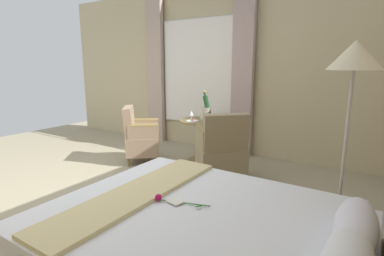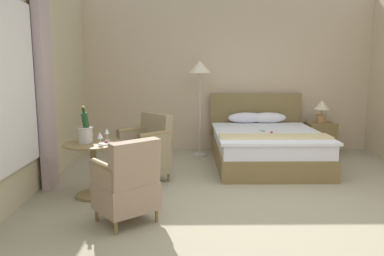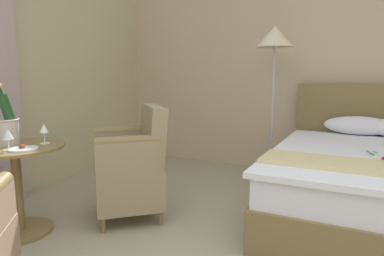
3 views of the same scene
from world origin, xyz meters
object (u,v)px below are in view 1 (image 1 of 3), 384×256
(bed, at_px, (211,253))
(armchair_facing_bed, at_px, (140,137))
(side_table_round, at_px, (202,137))
(wine_glass_near_bucket, at_px, (191,114))
(wine_glass_near_edge, at_px, (206,116))
(floor_lamp_brass, at_px, (353,72))
(armchair_by_window, at_px, (222,150))
(snack_plate, at_px, (192,121))
(champagne_bucket, at_px, (206,111))

(bed, height_order, armchair_facing_bed, bed)
(side_table_round, relative_size, wine_glass_near_bucket, 4.60)
(wine_glass_near_edge, height_order, armchair_facing_bed, armchair_facing_bed)
(floor_lamp_brass, height_order, wine_glass_near_bucket, floor_lamp_brass)
(armchair_by_window, height_order, armchair_facing_bed, armchair_by_window)
(snack_plate, bearing_deg, side_table_round, 160.96)
(champagne_bucket, distance_m, wine_glass_near_bucket, 0.25)
(bed, relative_size, armchair_by_window, 2.25)
(floor_lamp_brass, bearing_deg, armchair_by_window, -117.81)
(armchair_by_window, relative_size, armchair_facing_bed, 1.05)
(snack_plate, height_order, armchair_by_window, armchair_by_window)
(side_table_round, distance_m, champagne_bucket, 0.42)
(snack_plate, relative_size, armchair_by_window, 0.21)
(bed, distance_m, wine_glass_near_bucket, 2.88)
(wine_glass_near_bucket, bearing_deg, bed, 35.60)
(bed, bearing_deg, floor_lamp_brass, 149.79)
(floor_lamp_brass, bearing_deg, champagne_bucket, -124.30)
(side_table_round, bearing_deg, floor_lamp_brass, 57.49)
(armchair_facing_bed, bearing_deg, bed, 51.17)
(floor_lamp_brass, distance_m, armchair_facing_bed, 3.25)
(bed, bearing_deg, armchair_facing_bed, -128.83)
(side_table_round, distance_m, snack_plate, 0.35)
(side_table_round, relative_size, snack_plate, 3.67)
(snack_plate, bearing_deg, bed, 35.32)
(wine_glass_near_bucket, distance_m, armchair_by_window, 0.96)
(champagne_bucket, distance_m, armchair_by_window, 0.99)
(wine_glass_near_edge, relative_size, snack_plate, 0.79)
(floor_lamp_brass, distance_m, side_table_round, 2.76)
(side_table_round, distance_m, armchair_facing_bed, 0.98)
(side_table_round, height_order, wine_glass_near_edge, wine_glass_near_edge)
(snack_plate, xyz_separation_m, armchair_facing_bed, (0.36, -0.75, -0.27))
(side_table_round, xyz_separation_m, wine_glass_near_bucket, (0.12, -0.12, 0.38))
(wine_glass_near_bucket, xyz_separation_m, armchair_by_window, (0.45, 0.77, -0.36))
(wine_glass_near_edge, bearing_deg, wine_glass_near_bucket, -94.21)
(wine_glass_near_edge, distance_m, armchair_facing_bed, 1.11)
(wine_glass_near_bucket, bearing_deg, champagne_bucket, 146.45)
(bed, relative_size, wine_glass_near_bucket, 13.76)
(wine_glass_near_bucket, distance_m, wine_glass_near_edge, 0.28)
(champagne_bucket, relative_size, armchair_facing_bed, 0.51)
(champagne_bucket, bearing_deg, side_table_round, -9.21)
(floor_lamp_brass, relative_size, armchair_facing_bed, 1.91)
(bed, bearing_deg, snack_plate, -144.68)
(floor_lamp_brass, xyz_separation_m, wine_glass_near_edge, (-1.23, -1.99, -0.69))
(wine_glass_near_bucket, height_order, snack_plate, wine_glass_near_bucket)
(bed, bearing_deg, wine_glass_near_bucket, -144.40)
(wine_glass_near_edge, bearing_deg, armchair_facing_bed, -67.41)
(wine_glass_near_edge, relative_size, armchair_facing_bed, 0.17)
(snack_plate, height_order, armchair_facing_bed, armchair_facing_bed)
(floor_lamp_brass, relative_size, champagne_bucket, 3.74)
(champagne_bucket, height_order, snack_plate, champagne_bucket)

